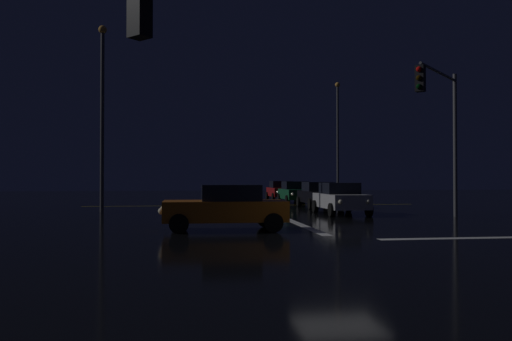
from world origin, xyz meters
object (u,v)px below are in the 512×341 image
sedan_green (295,192)px  traffic_signal_ne (442,114)px  sedan_red (281,190)px  traffic_signal_sw (12,24)px  streetlamp_right_far (338,132)px  sedan_black (319,195)px  streetlamp_left_near (102,105)px  sedan_silver (340,198)px  sedan_orange_crossing (226,207)px

sedan_green → traffic_signal_ne: traffic_signal_ne is taller
sedan_red → traffic_signal_sw: bearing=-106.6°
traffic_signal_sw → streetlamp_right_far: 39.31m
sedan_black → streetlamp_left_near: size_ratio=0.44×
traffic_signal_ne → sedan_red: bearing=99.7°
sedan_silver → sedan_green: size_ratio=1.00×
streetlamp_left_near → sedan_orange_crossing: bearing=-60.0°
sedan_green → streetlamp_right_far: bearing=54.6°
sedan_silver → sedan_orange_crossing: bearing=-131.4°
sedan_red → sedan_green: bearing=-89.2°
sedan_green → traffic_signal_ne: bearing=-77.2°
streetlamp_right_far → streetlamp_left_near: (-17.56, -16.00, -0.22)m
sedan_red → traffic_signal_sw: size_ratio=0.76×
sedan_black → traffic_signal_sw: 25.18m
sedan_green → streetlamp_right_far: 10.65m
sedan_black → sedan_green: (-0.24, 5.68, 0.00)m
traffic_signal_sw → traffic_signal_ne: traffic_signal_ne is taller
sedan_silver → streetlamp_right_far: streetlamp_right_far is taller
sedan_black → streetlamp_right_far: size_ratio=0.42×
streetlamp_right_far → streetlamp_left_near: streetlamp_right_far is taller
sedan_red → sedan_orange_crossing: bearing=-104.9°
sedan_black → sedan_orange_crossing: (-6.59, -12.68, 0.00)m
sedan_green → sedan_orange_crossing: bearing=-109.1°
sedan_red → sedan_orange_crossing: 24.47m
sedan_silver → sedan_red: bearing=89.8°
sedan_orange_crossing → streetlamp_right_far: size_ratio=0.42×
sedan_orange_crossing → traffic_signal_ne: bearing=19.5°
sedan_green → sedan_orange_crossing: same height
sedan_orange_crossing → traffic_signal_sw: traffic_signal_sw is taller
sedan_red → traffic_signal_ne: (3.46, -20.20, 3.82)m
sedan_orange_crossing → streetlamp_left_near: size_ratio=0.44×
sedan_silver → sedan_black: (0.36, 5.62, 0.00)m
sedan_red → streetlamp_right_far: bearing=23.1°
sedan_red → traffic_signal_ne: traffic_signal_ne is taller
traffic_signal_ne → streetlamp_left_near: 16.86m
sedan_black → traffic_signal_sw: bearing=-114.5°
sedan_green → traffic_signal_ne: size_ratio=0.65×
sedan_black → sedan_silver: bearing=-93.7°
sedan_orange_crossing → traffic_signal_sw: bearing=-110.6°
sedan_silver → streetlamp_right_far: (5.56, 18.94, 5.05)m
traffic_signal_sw → traffic_signal_ne: (13.50, 13.50, 0.66)m
streetlamp_left_near → sedan_black: bearing=12.2°
sedan_red → traffic_signal_sw: 35.31m
sedan_black → streetlamp_left_near: streetlamp_left_near is taller
sedan_silver → sedan_orange_crossing: 9.41m
sedan_orange_crossing → streetlamp_left_near: 12.52m
sedan_silver → streetlamp_right_far: 20.37m
sedan_silver → streetlamp_left_near: streetlamp_left_near is taller
sedan_green → streetlamp_left_near: 15.49m
sedan_black → sedan_orange_crossing: size_ratio=1.00×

